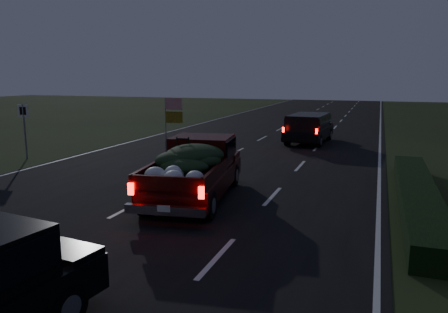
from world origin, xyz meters
The scene contains 6 objects.
ground centered at (0.00, 0.00, 0.00)m, with size 120.00×120.00×0.00m, color black.
road_asphalt centered at (0.00, 0.00, 0.01)m, with size 14.00×120.00×0.02m, color black.
hedge_row centered at (7.80, 3.00, 0.30)m, with size 1.00×10.00×0.60m, color black.
route_sign centered at (-8.50, 5.00, 1.66)m, with size 0.55×0.08×2.50m.
pickup_truck centered at (1.38, 1.53, 1.03)m, with size 2.72×5.48×2.75m.
lead_suv centered at (2.92, 14.10, 1.01)m, with size 2.22×4.76×1.33m.
Camera 1 is at (6.60, -10.48, 3.73)m, focal length 35.00 mm.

